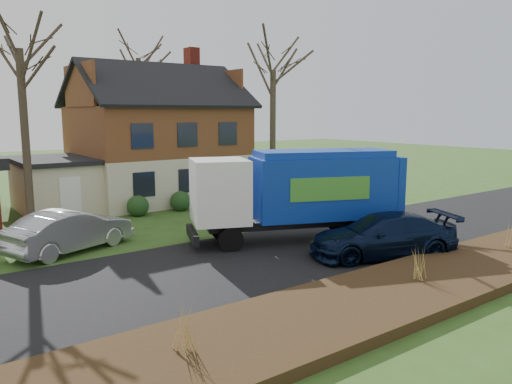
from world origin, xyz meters
TOP-DOWN VIEW (x-y plane):
  - ground at (0.00, 0.00)m, footprint 120.00×120.00m
  - road at (0.00, 0.00)m, footprint 80.00×7.00m
  - mulch_verge at (0.00, -5.30)m, footprint 80.00×3.50m
  - main_house at (1.49, 13.91)m, footprint 12.95×8.95m
  - garbage_truck at (2.24, 1.14)m, footprint 8.82×5.33m
  - silver_sedan at (-5.86, 5.04)m, footprint 5.10×3.28m
  - navy_wagon at (3.07, -2.37)m, footprint 5.82×4.08m
  - tree_front_west at (-6.58, 8.08)m, footprint 3.60×3.60m
  - tree_front_east at (7.03, 9.17)m, footprint 3.91×3.91m
  - tree_back at (3.86, 20.78)m, footprint 3.88×3.88m
  - grass_clump_west at (-6.49, -5.20)m, footprint 0.38×0.32m
  - grass_clump_mid at (1.24, -5.21)m, footprint 0.34×0.28m

SIDE VIEW (x-z plane):
  - ground at x=0.00m, z-range 0.00..0.00m
  - road at x=0.00m, z-range 0.00..0.02m
  - mulch_verge at x=0.00m, z-range 0.00..0.30m
  - grass_clump_mid at x=1.24m, z-range 0.30..1.25m
  - navy_wagon at x=3.07m, z-range 0.00..1.56m
  - silver_sedan at x=-5.86m, z-range 0.00..1.59m
  - grass_clump_west at x=-6.49m, z-range 0.30..1.32m
  - garbage_truck at x=2.24m, z-range 0.28..3.96m
  - main_house at x=1.49m, z-range -0.60..8.66m
  - tree_front_west at x=-6.58m, z-range 3.46..14.15m
  - tree_front_east at x=7.03m, z-range 3.40..14.25m
  - tree_back at x=3.86m, z-range 4.10..16.38m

